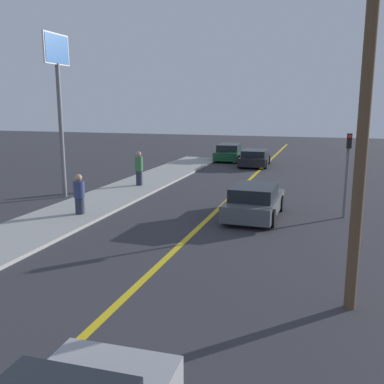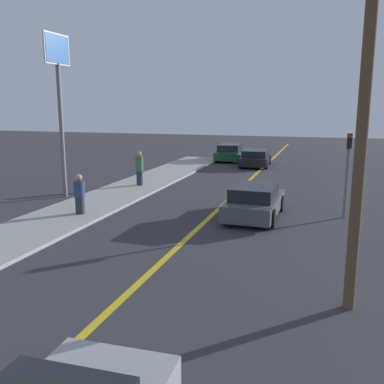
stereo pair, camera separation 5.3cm
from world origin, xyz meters
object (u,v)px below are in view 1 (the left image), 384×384
car_parked_left_lot (230,152)px  pedestrian_mid_group (79,194)px  traffic_light (347,165)px  roadside_sign (58,78)px  utility_pole (364,120)px  car_ahead_center (254,202)px  car_far_distant (255,158)px  pedestrian_far_standing (139,169)px

car_parked_left_lot → pedestrian_mid_group: 18.91m
traffic_light → roadside_sign: size_ratio=0.44×
utility_pole → car_ahead_center: bearing=114.7°
car_far_distant → pedestrian_far_standing: (-4.51, -9.94, 0.43)m
utility_pole → roadside_sign: bearing=147.1°
car_ahead_center → pedestrian_mid_group: bearing=-162.2°
utility_pole → pedestrian_mid_group: bearing=152.7°
car_far_distant → utility_pole: 22.20m
car_ahead_center → car_far_distant: 14.45m
car_parked_left_lot → roadside_sign: size_ratio=0.60×
car_far_distant → traffic_light: size_ratio=1.32×
utility_pole → car_parked_left_lot: bearing=108.4°
pedestrian_mid_group → roadside_sign: (-2.68, 2.99, 4.58)m
car_parked_left_lot → traffic_light: traffic_light is taller
car_far_distant → car_ahead_center: bearing=-83.5°
pedestrian_mid_group → roadside_sign: roadside_sign is taller
car_far_distant → pedestrian_far_standing: 10.92m
car_parked_left_lot → roadside_sign: 17.15m
car_ahead_center → traffic_light: bearing=16.5°
car_far_distant → pedestrian_far_standing: bearing=-117.1°
car_far_distant → roadside_sign: bearing=-120.2°
pedestrian_far_standing → utility_pole: bearing=-48.4°
pedestrian_mid_group → traffic_light: traffic_light is taller
utility_pole → traffic_light: bearing=89.0°
car_far_distant → traffic_light: bearing=-69.7°
car_ahead_center → pedestrian_far_standing: size_ratio=2.27×
pedestrian_far_standing → car_parked_left_lot: bearing=80.5°
pedestrian_mid_group → pedestrian_far_standing: (-0.31, 6.28, 0.12)m
pedestrian_far_standing → pedestrian_mid_group: bearing=-87.2°
traffic_light → roadside_sign: (-12.53, 0.13, 3.41)m
traffic_light → car_parked_left_lot: bearing=116.8°
pedestrian_far_standing → roadside_sign: bearing=-125.9°
car_ahead_center → pedestrian_mid_group: 6.80m
car_parked_left_lot → traffic_light: bearing=-66.1°
pedestrian_mid_group → pedestrian_far_standing: pedestrian_far_standing is taller
car_ahead_center → pedestrian_mid_group: (-6.51, -1.95, 0.26)m
car_ahead_center → car_parked_left_lot: car_parked_left_lot is taller
car_ahead_center → utility_pole: size_ratio=0.51×
car_far_distant → pedestrian_mid_group: pedestrian_mid_group is taller
car_ahead_center → pedestrian_far_standing: pedestrian_far_standing is taller
pedestrian_far_standing → utility_pole: size_ratio=0.22×
traffic_light → roadside_sign: roadside_sign is taller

